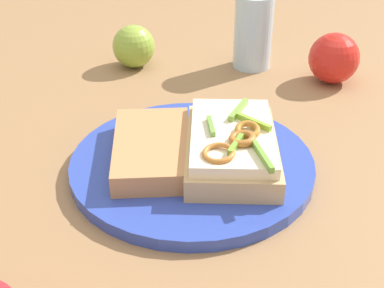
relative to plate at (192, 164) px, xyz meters
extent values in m
plane|color=#956E47|center=(0.00, 0.00, -0.01)|extent=(2.00, 2.00, 0.00)
cylinder|color=#2F47B1|center=(0.00, 0.00, 0.00)|extent=(0.28, 0.28, 0.01)
cube|color=tan|center=(-0.01, -0.04, 0.02)|extent=(0.18, 0.13, 0.03)
cube|color=#F5E6C1|center=(-0.01, -0.04, 0.04)|extent=(0.17, 0.12, 0.01)
torus|color=#B27528|center=(-0.02, -0.06, 0.05)|extent=(0.04, 0.04, 0.02)
torus|color=#B4692A|center=(-0.03, -0.05, 0.05)|extent=(0.04, 0.04, 0.01)
torus|color=#C07631|center=(-0.06, -0.02, 0.05)|extent=(0.04, 0.04, 0.01)
cube|color=#6DA044|center=(0.00, -0.02, 0.05)|extent=(0.04, 0.01, 0.01)
cube|color=#89B533|center=(0.00, -0.07, 0.05)|extent=(0.04, 0.03, 0.01)
cube|color=#7BA543|center=(0.03, -0.06, 0.05)|extent=(0.05, 0.03, 0.01)
cube|color=#71A63C|center=(-0.07, -0.06, 0.05)|extent=(0.06, 0.01, 0.01)
cube|color=#7AB737|center=(-0.04, -0.04, 0.05)|extent=(0.03, 0.02, 0.01)
cube|color=tan|center=(0.01, 0.04, 0.02)|extent=(0.16, 0.10, 0.03)
sphere|color=red|center=(0.20, -0.25, 0.03)|extent=(0.10, 0.10, 0.08)
sphere|color=#8BAC3A|center=(0.31, 0.05, 0.03)|extent=(0.09, 0.09, 0.07)
cylinder|color=silver|center=(0.28, -0.15, 0.05)|extent=(0.06, 0.06, 0.12)
camera|label=1|loc=(-0.50, 0.08, 0.34)|focal=49.24mm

